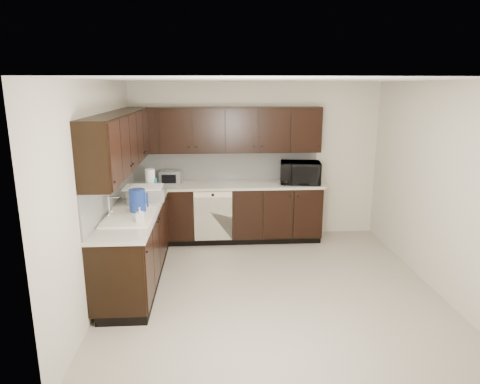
# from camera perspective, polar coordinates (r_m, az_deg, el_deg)

# --- Properties ---
(floor) EXTENTS (4.00, 4.00, 0.00)m
(floor) POSITION_cam_1_polar(r_m,az_deg,el_deg) (5.47, 4.05, -12.49)
(floor) COLOR #A99D8B
(floor) RESTS_ON ground
(ceiling) EXTENTS (4.00, 4.00, 0.00)m
(ceiling) POSITION_cam_1_polar(r_m,az_deg,el_deg) (4.90, 4.57, 14.68)
(ceiling) COLOR white
(ceiling) RESTS_ON wall_back
(wall_back) EXTENTS (4.00, 0.02, 2.50)m
(wall_back) POSITION_cam_1_polar(r_m,az_deg,el_deg) (6.99, 2.06, 4.21)
(wall_back) COLOR beige
(wall_back) RESTS_ON floor
(wall_left) EXTENTS (0.02, 4.00, 2.50)m
(wall_left) POSITION_cam_1_polar(r_m,az_deg,el_deg) (5.16, -18.26, -0.02)
(wall_left) COLOR beige
(wall_left) RESTS_ON floor
(wall_right) EXTENTS (0.02, 4.00, 2.50)m
(wall_right) POSITION_cam_1_polar(r_m,az_deg,el_deg) (5.67, 24.74, 0.60)
(wall_right) COLOR beige
(wall_right) RESTS_ON floor
(wall_front) EXTENTS (4.00, 0.02, 2.50)m
(wall_front) POSITION_cam_1_polar(r_m,az_deg,el_deg) (3.16, 9.26, -8.26)
(wall_front) COLOR beige
(wall_front) RESTS_ON floor
(lower_cabinets) EXTENTS (3.00, 2.80, 0.90)m
(lower_cabinets) POSITION_cam_1_polar(r_m,az_deg,el_deg) (6.30, -6.37, -4.82)
(lower_cabinets) COLOR black
(lower_cabinets) RESTS_ON floor
(countertop) EXTENTS (3.03, 2.83, 0.04)m
(countertop) POSITION_cam_1_polar(r_m,az_deg,el_deg) (6.16, -6.52, -0.36)
(countertop) COLOR #BEB6A5
(countertop) RESTS_ON lower_cabinets
(backsplash) EXTENTS (3.00, 2.80, 0.48)m
(backsplash) POSITION_cam_1_polar(r_m,az_deg,el_deg) (6.32, -8.40, 2.37)
(backsplash) COLOR #B8B8B4
(backsplash) RESTS_ON countertop
(upper_cabinets) EXTENTS (3.00, 2.80, 0.70)m
(upper_cabinets) POSITION_cam_1_polar(r_m,az_deg,el_deg) (6.11, -7.59, 7.60)
(upper_cabinets) COLOR black
(upper_cabinets) RESTS_ON wall_back
(dishwasher) EXTENTS (0.58, 0.04, 0.78)m
(dishwasher) POSITION_cam_1_polar(r_m,az_deg,el_deg) (6.54, -3.60, -2.84)
(dishwasher) COLOR #F3E6C6
(dishwasher) RESTS_ON lower_cabinets
(sink) EXTENTS (0.54, 0.82, 0.42)m
(sink) POSITION_cam_1_polar(r_m,az_deg,el_deg) (5.18, -14.56, -3.96)
(sink) COLOR #F3E6C6
(sink) RESTS_ON countertop
(microwave) EXTENTS (0.67, 0.50, 0.34)m
(microwave) POSITION_cam_1_polar(r_m,az_deg,el_deg) (6.77, 8.03, 2.56)
(microwave) COLOR black
(microwave) RESTS_ON countertop
(soap_bottle_a) EXTENTS (0.09, 0.09, 0.18)m
(soap_bottle_a) POSITION_cam_1_polar(r_m,az_deg,el_deg) (4.92, -13.19, -3.02)
(soap_bottle_a) COLOR gray
(soap_bottle_a) RESTS_ON countertop
(soap_bottle_b) EXTENTS (0.12, 0.12, 0.23)m
(soap_bottle_b) POSITION_cam_1_polar(r_m,az_deg,el_deg) (5.87, -14.34, -0.08)
(soap_bottle_b) COLOR gray
(soap_bottle_b) RESTS_ON countertop
(toaster_oven) EXTENTS (0.36, 0.28, 0.21)m
(toaster_oven) POSITION_cam_1_polar(r_m,az_deg,el_deg) (6.78, -9.18, 1.95)
(toaster_oven) COLOR silver
(toaster_oven) RESTS_ON countertop
(storage_bin) EXTENTS (0.56, 0.48, 0.19)m
(storage_bin) POSITION_cam_1_polar(r_m,az_deg,el_deg) (5.85, -12.72, -0.24)
(storage_bin) COLOR white
(storage_bin) RESTS_ON countertop
(blue_pitcher) EXTENTS (0.21, 0.21, 0.29)m
(blue_pitcher) POSITION_cam_1_polar(r_m,az_deg,el_deg) (5.29, -13.52, -1.20)
(blue_pitcher) COLOR #103198
(blue_pitcher) RESTS_ON countertop
(teal_tumbler) EXTENTS (0.10, 0.10, 0.18)m
(teal_tumbler) POSITION_cam_1_polar(r_m,az_deg,el_deg) (6.42, -11.34, 1.06)
(teal_tumbler) COLOR #0D8393
(teal_tumbler) RESTS_ON countertop
(paper_towel_roll) EXTENTS (0.17, 0.17, 0.31)m
(paper_towel_roll) POSITION_cam_1_polar(r_m,az_deg,el_deg) (6.41, -11.87, 1.62)
(paper_towel_roll) COLOR white
(paper_towel_roll) RESTS_ON countertop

